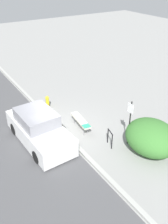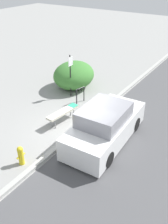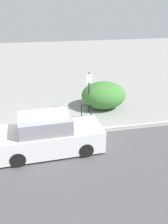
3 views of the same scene
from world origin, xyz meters
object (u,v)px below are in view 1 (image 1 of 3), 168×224
(bench, at_px, (81,120))
(parked_car_near, at_px, (39,129))
(sign_post, at_px, (130,119))
(bike_rack, at_px, (110,137))
(fire_hydrant, at_px, (47,101))

(bench, xyz_separation_m, parked_car_near, (-0.18, -2.27, 0.19))
(sign_post, bearing_deg, parked_car_near, -125.23)
(bench, xyz_separation_m, bike_rack, (1.98, 0.41, -0.01))
(sign_post, height_order, parked_car_near, sign_post)
(sign_post, bearing_deg, fire_hydrant, -162.22)
(bike_rack, xyz_separation_m, parked_car_near, (-2.15, -2.68, 0.20))
(bench, relative_size, sign_post, 0.77)
(sign_post, xyz_separation_m, parked_car_near, (-2.48, -3.52, -0.68))
(parked_car_near, bearing_deg, sign_post, 52.44)
(bike_rack, bearing_deg, sign_post, 68.58)
(fire_hydrant, bearing_deg, parked_car_near, -31.95)
(bench, height_order, parked_car_near, parked_car_near)
(fire_hydrant, xyz_separation_m, parked_car_near, (2.88, -1.80, 0.30))
(bench, relative_size, fire_hydrant, 2.30)
(bike_rack, relative_size, sign_post, 0.36)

